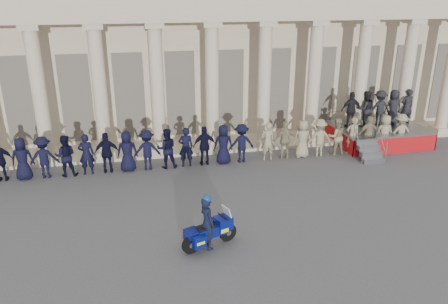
# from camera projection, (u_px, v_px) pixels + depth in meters

# --- Properties ---
(ground) EXTENTS (90.00, 90.00, 0.00)m
(ground) POSITION_uv_depth(u_px,v_px,m) (219.00, 236.00, 14.45)
(ground) COLOR #49494C
(ground) RESTS_ON ground
(building) EXTENTS (40.00, 12.50, 9.00)m
(building) POSITION_uv_depth(u_px,v_px,m) (170.00, 45.00, 26.37)
(building) COLOR #BBA98C
(building) RESTS_ON ground
(officer_rank) EXTENTS (22.53, 0.70, 1.85)m
(officer_rank) POSITION_uv_depth(u_px,v_px,m) (188.00, 147.00, 19.87)
(officer_rank) COLOR black
(officer_rank) RESTS_ON ground
(reviewing_stand) EXTENTS (4.56, 4.30, 2.79)m
(reviewing_stand) POSITION_uv_depth(u_px,v_px,m) (378.00, 115.00, 22.64)
(reviewing_stand) COLOR gray
(reviewing_stand) RESTS_ON ground
(motorcycle) EXTENTS (1.87, 1.11, 1.25)m
(motorcycle) POSITION_uv_depth(u_px,v_px,m) (210.00, 231.00, 13.68)
(motorcycle) COLOR black
(motorcycle) RESTS_ON ground
(rider) EXTENTS (0.62, 0.75, 1.84)m
(rider) POSITION_uv_depth(u_px,v_px,m) (207.00, 222.00, 13.50)
(rider) COLOR black
(rider) RESTS_ON ground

